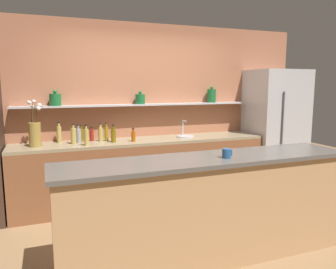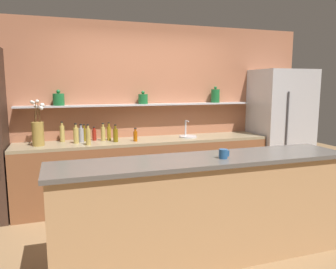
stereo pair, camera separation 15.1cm
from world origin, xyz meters
The scene contains 18 objects.
ground_plane centered at (0.00, 0.00, 0.00)m, with size 12.00×12.00×0.00m, color olive.
back_wall_unit centered at (0.00, 1.60, 1.30)m, with size 5.20×0.28×2.60m.
back_counter_unit centered at (-0.11, 1.24, 0.46)m, with size 3.61×0.62×0.92m.
island_counter centered at (0.00, -0.52, 0.51)m, with size 2.91×0.61×1.02m.
refrigerator centered at (2.16, 1.20, 0.97)m, with size 0.89×0.73×1.94m.
flower_vase centered at (-1.55, 1.21, 1.11)m, with size 0.18×0.17×0.59m.
sink_fixture centered at (0.54, 1.25, 0.95)m, with size 0.26×0.26×0.25m.
bottle_spirit_0 centered at (-0.94, 1.05, 1.04)m, with size 0.06×0.06×0.27m.
bottle_spirit_1 centered at (-0.71, 1.34, 1.02)m, with size 0.06×0.06×0.25m.
bottle_oil_2 centered at (-0.56, 1.18, 1.02)m, with size 0.07×0.07×0.24m.
bottle_oil_3 centered at (-0.96, 1.39, 1.01)m, with size 0.06×0.06×0.24m.
bottle_spirit_4 centered at (-1.01, 1.31, 1.02)m, with size 0.07×0.07×0.25m.
bottle_sauce_5 centered at (-0.29, 1.14, 1.00)m, with size 0.06×0.06×0.19m.
bottle_spirit_6 centered at (-1.08, 1.24, 1.03)m, with size 0.07×0.07×0.27m.
bottle_oil_7 centered at (-0.63, 1.33, 1.03)m, with size 0.06×0.06×0.26m.
bottle_sauce_8 centered at (-0.82, 1.40, 1.00)m, with size 0.06×0.06×0.20m.
bottle_spirit_9 centered at (-1.25, 1.42, 1.04)m, with size 0.06×0.06×0.28m.
coffee_mug centered at (0.14, -0.61, 1.06)m, with size 0.10×0.08×0.09m.
Camera 2 is at (-1.30, -3.26, 1.70)m, focal length 35.00 mm.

